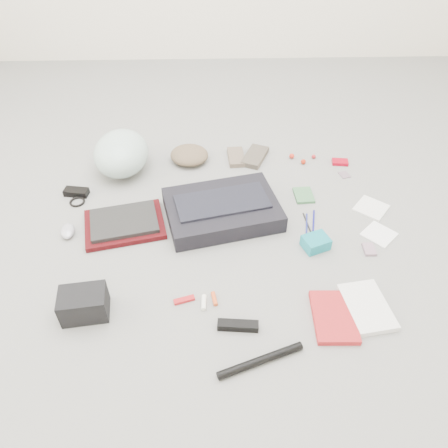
{
  "coord_description": "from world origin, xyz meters",
  "views": [
    {
      "loc": [
        -0.04,
        -1.44,
        1.37
      ],
      "look_at": [
        0.0,
        0.0,
        0.05
      ],
      "focal_mm": 35.0,
      "sensor_mm": 36.0,
      "label": 1
    }
  ],
  "objects_px": {
    "messenger_bag": "(222,210)",
    "accordion_wallet": "(316,243)",
    "bike_helmet": "(121,153)",
    "camera_bag": "(84,304)",
    "book_red": "(334,317)",
    "laptop": "(124,221)"
  },
  "relations": [
    {
      "from": "camera_bag",
      "to": "book_red",
      "type": "height_order",
      "value": "camera_bag"
    },
    {
      "from": "messenger_bag",
      "to": "camera_bag",
      "type": "xyz_separation_m",
      "value": [
        -0.53,
        -0.54,
        0.01
      ]
    },
    {
      "from": "messenger_bag",
      "to": "bike_helmet",
      "type": "bearing_deg",
      "value": 129.55
    },
    {
      "from": "book_red",
      "to": "messenger_bag",
      "type": "bearing_deg",
      "value": 125.9
    },
    {
      "from": "messenger_bag",
      "to": "accordion_wallet",
      "type": "height_order",
      "value": "messenger_bag"
    },
    {
      "from": "accordion_wallet",
      "to": "laptop",
      "type": "bearing_deg",
      "value": 147.96
    },
    {
      "from": "bike_helmet",
      "to": "accordion_wallet",
      "type": "xyz_separation_m",
      "value": [
        0.92,
        -0.61,
        -0.08
      ]
    },
    {
      "from": "camera_bag",
      "to": "accordion_wallet",
      "type": "xyz_separation_m",
      "value": [
        0.93,
        0.33,
        -0.03
      ]
    },
    {
      "from": "laptop",
      "to": "camera_bag",
      "type": "bearing_deg",
      "value": -111.74
    },
    {
      "from": "messenger_bag",
      "to": "book_red",
      "type": "height_order",
      "value": "messenger_bag"
    },
    {
      "from": "camera_bag",
      "to": "bike_helmet",
      "type": "bearing_deg",
      "value": 82.1
    },
    {
      "from": "messenger_bag",
      "to": "bike_helmet",
      "type": "distance_m",
      "value": 0.65
    },
    {
      "from": "messenger_bag",
      "to": "book_red",
      "type": "xyz_separation_m",
      "value": [
        0.4,
        -0.59,
        -0.03
      ]
    },
    {
      "from": "messenger_bag",
      "to": "accordion_wallet",
      "type": "bearing_deg",
      "value": -41.29
    },
    {
      "from": "laptop",
      "to": "accordion_wallet",
      "type": "distance_m",
      "value": 0.87
    },
    {
      "from": "messenger_bag",
      "to": "accordion_wallet",
      "type": "xyz_separation_m",
      "value": [
        0.4,
        -0.22,
        -0.02
      ]
    },
    {
      "from": "camera_bag",
      "to": "book_red",
      "type": "distance_m",
      "value": 0.93
    },
    {
      "from": "camera_bag",
      "to": "book_red",
      "type": "xyz_separation_m",
      "value": [
        0.93,
        -0.05,
        -0.04
      ]
    },
    {
      "from": "laptop",
      "to": "book_red",
      "type": "height_order",
      "value": "laptop"
    },
    {
      "from": "bike_helmet",
      "to": "accordion_wallet",
      "type": "bearing_deg",
      "value": -32.39
    },
    {
      "from": "bike_helmet",
      "to": "camera_bag",
      "type": "relative_size",
      "value": 2.04
    },
    {
      "from": "bike_helmet",
      "to": "camera_bag",
      "type": "distance_m",
      "value": 0.94
    }
  ]
}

